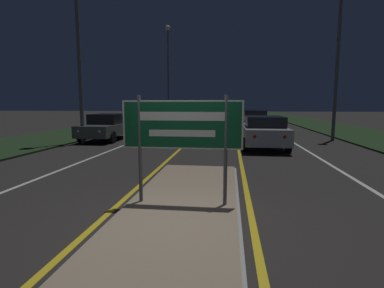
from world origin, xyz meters
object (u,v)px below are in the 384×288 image
(streetlight_right_near, at_px, (339,37))
(car_approaching_2, at_px, (205,112))
(car_approaching_1, at_px, (167,116))
(car_receding_2, at_px, (247,116))
(car_receding_1, at_px, (254,120))
(car_approaching_0, at_px, (108,126))
(streetlight_left_far, at_px, (168,60))
(highway_sign, at_px, (182,129))
(car_receding_0, at_px, (263,131))

(streetlight_right_near, distance_m, car_approaching_2, 30.64)
(car_approaching_1, bearing_deg, car_receding_2, 13.39)
(car_receding_1, bearing_deg, car_approaching_2, 104.23)
(streetlight_right_near, xyz_separation_m, car_approaching_0, (-12.43, -1.21, -4.73))
(car_receding_2, xyz_separation_m, car_approaching_0, (-8.64, -16.88, 0.00))
(car_approaching_0, bearing_deg, car_receding_1, 41.61)
(car_approaching_0, height_order, car_approaching_2, car_approaching_2)
(streetlight_left_far, relative_size, car_approaching_1, 2.41)
(streetlight_right_near, bearing_deg, streetlight_left_far, 126.13)
(streetlight_left_far, relative_size, streetlight_right_near, 1.25)
(highway_sign, distance_m, streetlight_left_far, 30.47)
(car_receding_0, height_order, car_receding_1, car_receding_1)
(streetlight_left_far, distance_m, car_receding_0, 23.44)
(streetlight_right_near, height_order, car_receding_1, streetlight_right_near)
(highway_sign, xyz_separation_m, car_approaching_0, (-5.90, 10.52, -0.78))
(car_receding_2, bearing_deg, car_approaching_0, -117.11)
(highway_sign, relative_size, car_approaching_2, 0.53)
(car_approaching_1, bearing_deg, car_receding_1, -40.56)
(car_receding_1, relative_size, car_approaching_2, 1.07)
(car_receding_0, bearing_deg, streetlight_left_far, 112.70)
(streetlight_left_far, height_order, car_receding_0, streetlight_left_far)
(car_receding_2, distance_m, car_approaching_2, 14.26)
(highway_sign, distance_m, car_approaching_1, 26.04)
(car_receding_0, distance_m, car_receding_2, 18.93)
(car_receding_0, height_order, car_approaching_2, car_approaching_2)
(car_receding_0, distance_m, car_approaching_0, 8.57)
(highway_sign, height_order, car_approaching_1, highway_sign)
(car_receding_1, xyz_separation_m, car_approaching_2, (-5.65, 22.28, 0.00))
(highway_sign, relative_size, streetlight_left_far, 0.21)
(streetlight_left_far, distance_m, car_approaching_0, 19.81)
(car_receding_1, distance_m, car_receding_2, 9.18)
(car_receding_1, bearing_deg, car_approaching_0, -138.39)
(streetlight_right_near, bearing_deg, car_approaching_1, 131.62)
(car_receding_0, bearing_deg, car_approaching_0, 166.16)
(car_approaching_1, xyz_separation_m, car_approaching_2, (2.74, 15.10, 0.02))
(car_receding_1, distance_m, car_approaching_1, 11.05)
(streetlight_right_near, xyz_separation_m, car_receding_2, (-3.79, 15.67, -4.74))
(streetlight_right_near, bearing_deg, car_approaching_2, 108.11)
(car_receding_1, bearing_deg, streetlight_left_far, 129.31)
(highway_sign, bearing_deg, car_receding_2, 84.29)
(car_approaching_1, bearing_deg, car_approaching_0, -91.07)
(streetlight_left_far, relative_size, car_approaching_2, 2.54)
(highway_sign, bearing_deg, car_approaching_0, 119.28)
(highway_sign, height_order, car_approaching_0, highway_sign)
(streetlight_right_near, xyz_separation_m, car_approaching_1, (-12.16, 13.68, -4.72))
(highway_sign, relative_size, car_approaching_0, 0.50)
(streetlight_right_near, xyz_separation_m, car_receding_0, (-4.11, -3.26, -4.73))
(highway_sign, xyz_separation_m, streetlight_left_far, (-6.29, 29.29, 5.54))
(highway_sign, bearing_deg, car_approaching_1, 102.48)
(car_approaching_0, relative_size, car_approaching_2, 1.06)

